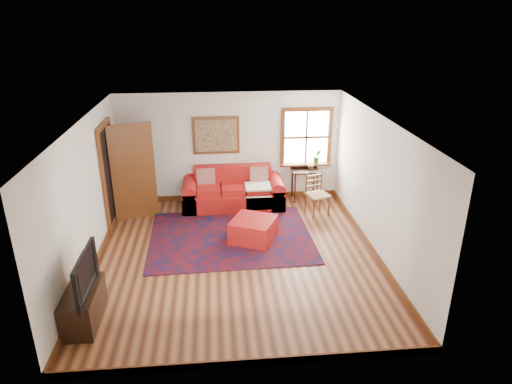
{
  "coord_description": "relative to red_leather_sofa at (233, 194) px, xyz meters",
  "views": [
    {
      "loc": [
        -0.34,
        -7.22,
        4.18
      ],
      "look_at": [
        0.4,
        0.6,
        1.01
      ],
      "focal_mm": 32.0,
      "sensor_mm": 36.0,
      "label": 1
    }
  ],
  "objects": [
    {
      "name": "side_table",
      "position": [
        1.67,
        0.22,
        0.32
      ],
      "size": [
        0.62,
        0.46,
        0.74
      ],
      "color": "black",
      "rests_on": "ground"
    },
    {
      "name": "framed_artwork",
      "position": [
        -0.35,
        0.4,
        1.26
      ],
      "size": [
        1.05,
        0.07,
        0.85
      ],
      "color": "#613214",
      "rests_on": "ground"
    },
    {
      "name": "ladder_back_chair",
      "position": [
        1.76,
        -0.6,
        0.21
      ],
      "size": [
        0.54,
        0.53,
        0.93
      ],
      "color": "tan",
      "rests_on": "ground"
    },
    {
      "name": "candle_hurricane",
      "position": [
        -2.26,
        -3.55,
        0.32
      ],
      "size": [
        0.12,
        0.12,
        0.18
      ],
      "color": "silver",
      "rests_on": "media_cabinet"
    },
    {
      "name": "ground",
      "position": [
        -0.05,
        -2.31,
        -0.29
      ],
      "size": [
        5.5,
        5.5,
        0.0
      ],
      "primitive_type": "plane",
      "color": "#492313",
      "rests_on": "ground"
    },
    {
      "name": "red_leather_sofa",
      "position": [
        0.0,
        0.0,
        0.0
      ],
      "size": [
        2.25,
        0.93,
        0.88
      ],
      "color": "#AF1816",
      "rests_on": "ground"
    },
    {
      "name": "red_ottoman",
      "position": [
        0.3,
        -1.7,
        -0.07
      ],
      "size": [
        1.02,
        1.02,
        0.44
      ],
      "primitive_type": "cube",
      "rotation": [
        0.0,
        0.0,
        -0.43
      ],
      "color": "#AF1816",
      "rests_on": "ground"
    },
    {
      "name": "window",
      "position": [
        1.73,
        0.39,
        1.02
      ],
      "size": [
        1.18,
        0.2,
        1.38
      ],
      "color": "white",
      "rests_on": "ground"
    },
    {
      "name": "persian_rug",
      "position": [
        -0.13,
        -1.53,
        -0.28
      ],
      "size": [
        3.2,
        2.6,
        0.02
      ],
      "primitive_type": "cube",
      "rotation": [
        0.0,
        0.0,
        0.03
      ],
      "color": "#520B0E",
      "rests_on": "ground"
    },
    {
      "name": "television",
      "position": [
        -2.29,
        -4.01,
        0.54
      ],
      "size": [
        0.14,
        1.04,
        0.6
      ],
      "primitive_type": "imported",
      "rotation": [
        0.0,
        0.0,
        1.57
      ],
      "color": "black",
      "rests_on": "media_cabinet"
    },
    {
      "name": "room_envelope",
      "position": [
        -0.05,
        -2.3,
        1.36
      ],
      "size": [
        5.04,
        5.54,
        2.52
      ],
      "color": "silver",
      "rests_on": "ground"
    },
    {
      "name": "media_cabinet",
      "position": [
        -2.31,
        -3.94,
        -0.03
      ],
      "size": [
        0.43,
        0.96,
        0.53
      ],
      "primitive_type": "cube",
      "color": "black",
      "rests_on": "ground"
    },
    {
      "name": "doorway",
      "position": [
        -2.25,
        -0.53,
        0.78
      ],
      "size": [
        0.89,
        1.08,
        2.14
      ],
      "color": "black",
      "rests_on": "ground"
    }
  ]
}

